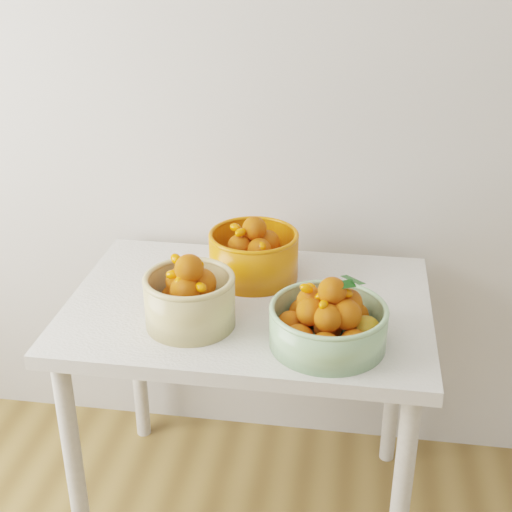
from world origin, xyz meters
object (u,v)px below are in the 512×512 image
object	(u,v)px
table	(249,331)
bowl_green	(328,322)
bowl_cream	(190,298)
bowl_orange	(254,254)

from	to	relation	value
table	bowl_green	distance (m)	0.34
bowl_cream	bowl_orange	distance (m)	0.32
bowl_green	table	bearing A→B (deg)	141.06
table	bowl_orange	xyz separation A→B (m)	(-0.01, 0.15, 0.17)
bowl_green	bowl_orange	bearing A→B (deg)	125.16
table	bowl_green	size ratio (longest dim) A/B	2.74
bowl_cream	bowl_orange	world-z (taller)	bowl_cream
bowl_orange	bowl_cream	bearing A→B (deg)	-112.55
bowl_orange	bowl_green	bearing A→B (deg)	-54.84
bowl_cream	bowl_orange	bearing A→B (deg)	67.45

